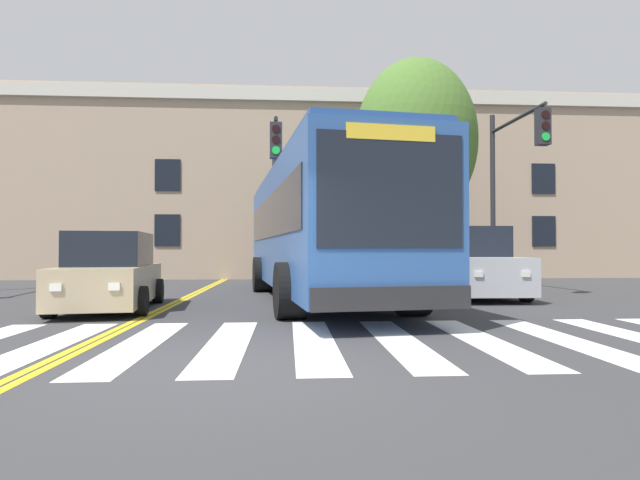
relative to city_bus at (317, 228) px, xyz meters
name	(u,v)px	position (x,y,z in m)	size (l,w,h in m)	color
ground_plane	(229,366)	(-1.46, -7.56, -1.92)	(120.00, 120.00, 0.00)	#38383A
crosswalk	(271,343)	(-1.02, -6.18, -1.91)	(14.11, 4.00, 0.01)	white
lane_line_yellow_inner	(219,281)	(-3.64, 7.82, -1.91)	(0.12, 36.00, 0.01)	gold
lane_line_yellow_outer	(223,281)	(-3.48, 7.82, -1.91)	(0.12, 36.00, 0.01)	gold
city_bus	(317,228)	(0.00, 0.00, 0.00)	(4.13, 12.14, 3.51)	#2D5699
car_tan_near_lane	(111,274)	(-4.69, -2.02, -1.13)	(2.27, 4.15, 1.70)	tan
car_silver_far_lane	(469,266)	(4.31, 0.40, -1.04)	(2.21, 4.54, 1.95)	#B7BABF
car_navy_behind_bus	(296,260)	(-0.36, 10.48, -1.10)	(2.21, 4.62, 1.78)	navy
traffic_light_near_corner	(511,168)	(6.09, 1.56, 1.93)	(0.35, 3.39, 5.83)	#28282D
traffic_light_overhead	(275,176)	(-1.18, 2.05, 1.67)	(0.36, 2.78, 5.36)	#28282D
street_tree_curbside_large	(416,142)	(3.76, 4.11, 3.25)	(6.06, 6.05, 8.11)	brown
building_facade	(349,193)	(2.48, 13.13, 2.43)	(42.73, 8.49, 8.69)	tan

